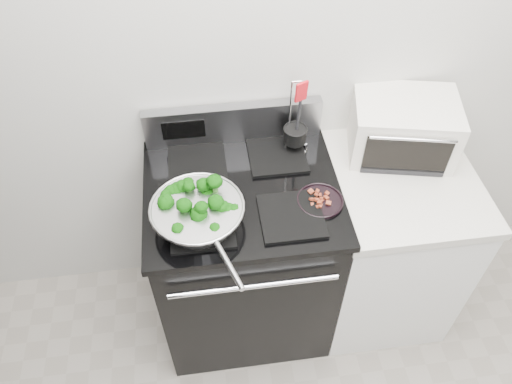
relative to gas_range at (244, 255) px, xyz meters
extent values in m
cube|color=beige|center=(0.30, 0.34, 0.86)|extent=(4.00, 0.02, 2.70)
cube|color=black|center=(0.00, 0.00, -0.03)|extent=(0.76, 0.66, 0.92)
cube|color=black|center=(0.00, 0.00, 0.45)|extent=(0.79, 0.69, 0.03)
cube|color=#99999E|center=(0.00, 0.30, 0.55)|extent=(0.76, 0.05, 0.18)
cube|color=black|center=(-0.17, -0.17, 0.47)|extent=(0.24, 0.24, 0.01)
cube|color=black|center=(0.17, -0.17, 0.47)|extent=(0.24, 0.24, 0.01)
cube|color=black|center=(-0.17, 0.17, 0.47)|extent=(0.24, 0.24, 0.01)
cube|color=black|center=(0.17, 0.17, 0.47)|extent=(0.24, 0.24, 0.01)
cube|color=white|center=(0.68, 0.00, -0.05)|extent=(0.60, 0.66, 0.88)
cube|color=beige|center=(0.68, 0.00, 0.41)|extent=(0.62, 0.68, 0.04)
torus|color=silver|center=(-0.18, -0.15, 0.55)|extent=(0.35, 0.35, 0.01)
cylinder|color=silver|center=(-0.09, -0.41, 0.54)|extent=(0.09, 0.21, 0.02)
cylinder|color=black|center=(0.29, -0.11, 0.47)|extent=(0.18, 0.18, 0.01)
cylinder|color=black|center=(0.25, 0.20, 0.54)|extent=(0.10, 0.10, 0.07)
cylinder|color=black|center=(0.25, 0.20, 0.63)|extent=(0.02, 0.02, 0.21)
cube|color=red|center=(0.25, 0.20, 0.77)|extent=(0.05, 0.03, 0.09)
cube|color=silver|center=(0.71, 0.18, 0.56)|extent=(0.49, 0.41, 0.25)
cube|color=black|center=(0.71, 0.01, 0.55)|extent=(0.34, 0.08, 0.17)
camera|label=1|loc=(-0.13, -1.35, 1.94)|focal=35.00mm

